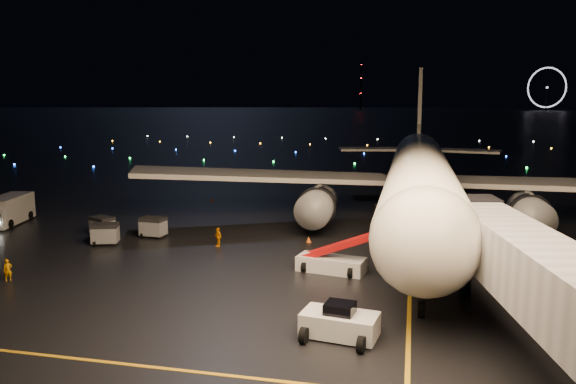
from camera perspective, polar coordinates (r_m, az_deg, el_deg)
name	(u,v)px	position (r m, az deg, el deg)	size (l,w,h in m)	color
ground	(393,122)	(333.39, 10.63, 6.99)	(2000.00, 2000.00, 0.00)	black
lane_centre	(411,248)	(49.56, 12.38, -5.57)	(0.25, 80.00, 0.02)	gold
lane_cross	(57,357)	(31.12, -22.45, -15.19)	(60.00, 0.25, 0.02)	gold
airliner	(421,141)	(58.24, 13.35, 5.04)	(59.81, 56.82, 16.95)	silver
pushback_tug	(340,320)	(30.82, 5.28, -12.82)	(4.02, 2.11, 1.91)	silver
belt_loader	(331,248)	(41.63, 4.44, -5.72)	(7.32, 2.00, 3.55)	silver
service_truck	(9,210)	(64.23, -26.48, -1.62)	(2.50, 7.93, 2.92)	silver
crew_a	(8,270)	(44.32, -26.59, -7.10)	(0.57, 0.37, 1.56)	#FF9400
crew_c	(218,237)	(49.13, -7.12, -4.56)	(0.98, 0.41, 1.67)	#FF9400
safety_cone_0	(309,239)	(50.32, 2.12, -4.82)	(0.48, 0.48, 0.54)	#E75914
safety_cone_1	(324,223)	(56.89, 3.65, -3.21)	(0.42, 0.42, 0.47)	#E75914
safety_cone_2	(307,219)	(58.83, 1.98, -2.74)	(0.48, 0.48, 0.55)	#E75914
safety_cone_3	(212,200)	(70.90, -7.72, -0.79)	(0.40, 0.40, 0.45)	#E75914
ferris_wheel	(547,89)	(769.49, 24.82, 9.46)	(50.00, 4.00, 52.00)	black
radio_mast	(361,86)	(776.52, 7.41, 10.66)	(1.80, 1.80, 64.00)	black
taxiway_lights	(364,151)	(140.00, 7.70, 4.15)	(164.00, 92.00, 0.36)	black
baggage_cart_0	(153,227)	(53.49, -13.53, -3.50)	(2.18, 1.53, 1.85)	gray
baggage_cart_1	(105,234)	(51.93, -18.07, -4.08)	(2.20, 1.54, 1.87)	gray
baggage_cart_2	(102,226)	(55.37, -18.34, -3.32)	(2.11, 1.48, 1.80)	gray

